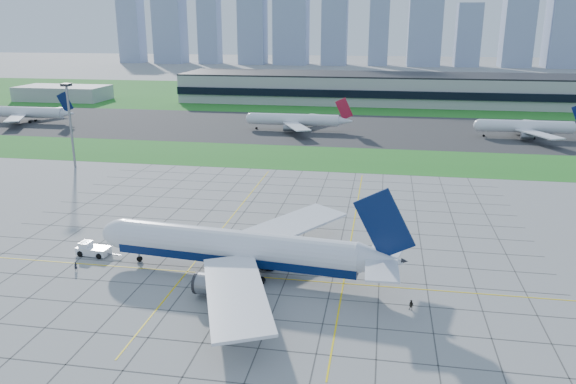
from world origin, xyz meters
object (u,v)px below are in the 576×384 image
distant_jet_0 (27,112)px  distant_jet_1 (296,120)px  airliner (238,248)px  distant_jet_2 (527,127)px  crew_near (76,267)px  light_mast (70,115)px  crew_far (411,305)px  pushback_tug (92,249)px

distant_jet_0 → distant_jet_1: size_ratio=1.00×
airliner → distant_jet_2: (78.85, 138.31, -0.42)m
crew_near → light_mast: bearing=78.0°
crew_near → distant_jet_2: distant_jet_2 is taller
airliner → distant_jet_2: 159.21m
airliner → crew_near: 29.73m
airliner → crew_near: bearing=-166.7°
distant_jet_0 → distant_jet_1: 122.02m
light_mast → airliner: (69.36, -66.19, -11.28)m
crew_near → crew_far: size_ratio=0.96×
crew_far → light_mast: bearing=174.3°
airliner → pushback_tug: 30.34m
distant_jet_2 → crew_far: bearing=-108.5°
airliner → crew_far: (29.69, -8.36, -4.05)m
airliner → pushback_tug: airliner is taller
distant_jet_0 → distant_jet_2: same height
crew_near → pushback_tug: bearing=53.8°
distant_jet_1 → pushback_tug: bearing=-97.6°
light_mast → crew_far: (99.05, -74.55, -15.33)m
crew_near → distant_jet_1: distant_jet_1 is taller
light_mast → distant_jet_1: light_mast is taller
light_mast → distant_jet_0: bearing=131.7°
airliner → distant_jet_0: (-133.76, 138.53, -0.42)m
airliner → distant_jet_0: airliner is taller
distant_jet_1 → distant_jet_2: 90.59m
crew_near → crew_far: 59.07m
distant_jet_2 → pushback_tug: bearing=-128.9°
distant_jet_0 → distant_jet_1: (122.02, 0.47, 0.00)m
distant_jet_0 → pushback_tug: bearing=-52.4°
light_mast → crew_near: size_ratio=15.62×
crew_far → distant_jet_2: size_ratio=0.04×
crew_near → distant_jet_1: 143.88m
distant_jet_0 → distant_jet_2: (212.61, -0.22, -0.00)m
distant_jet_1 → light_mast: bearing=-128.4°
light_mast → distant_jet_0: (-64.40, 72.33, -11.69)m
crew_near → distant_jet_2: 178.54m
light_mast → pushback_tug: light_mast is taller
light_mast → distant_jet_2: bearing=25.9°
distant_jet_2 → airliner: bearing=-119.7°
light_mast → airliner: size_ratio=0.45×
light_mast → crew_far: bearing=-37.0°
pushback_tug → crew_far: size_ratio=5.37×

